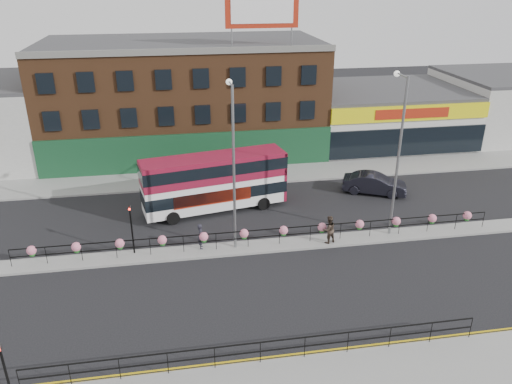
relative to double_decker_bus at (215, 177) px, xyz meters
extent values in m
plane|color=black|center=(2.48, -5.89, -2.55)|extent=(120.00, 120.00, 0.00)
cube|color=gray|center=(2.48, 6.11, -2.48)|extent=(60.00, 4.00, 0.15)
cube|color=gray|center=(2.48, -5.89, -2.48)|extent=(60.00, 1.60, 0.15)
cube|color=gold|center=(2.48, -15.59, -2.55)|extent=(60.00, 0.10, 0.01)
cube|color=gold|center=(2.48, -15.77, -2.55)|extent=(60.00, 0.10, 0.01)
cube|color=brown|center=(-1.52, 14.11, 2.45)|extent=(25.00, 12.00, 10.00)
cube|color=#3F3F42|center=(-1.52, 14.11, 7.60)|extent=(25.00, 12.00, 0.30)
cube|color=#154426|center=(-1.52, 8.03, -0.85)|extent=(25.00, 0.25, 3.40)
cube|color=silver|center=(18.48, 14.11, -0.05)|extent=(15.00, 12.00, 5.00)
cube|color=#3F3F42|center=(18.48, 14.11, 2.60)|extent=(15.00, 12.00, 0.30)
cube|color=yellow|center=(18.48, 8.03, 1.75)|extent=(15.00, 0.25, 1.40)
cube|color=#A0220F|center=(18.48, 7.91, 1.75)|extent=(7.00, 0.10, 0.90)
cube|color=black|center=(18.48, 8.03, -0.95)|extent=(15.00, 0.25, 2.60)
cube|color=#A0220F|center=(4.98, 9.11, 10.65)|extent=(6.00, 0.25, 3.00)
cube|color=white|center=(4.98, 8.97, 10.65)|extent=(5.10, 0.04, 2.25)
cylinder|color=gray|center=(2.48, 9.11, 8.45)|extent=(0.12, 0.12, 1.40)
cylinder|color=gray|center=(7.48, 9.11, 8.45)|extent=(0.12, 0.12, 1.40)
cube|color=black|center=(2.48, -5.89, -1.30)|extent=(30.00, 0.05, 0.05)
cube|color=black|center=(2.48, -5.89, -1.80)|extent=(30.00, 0.05, 0.05)
cylinder|color=black|center=(-12.52, -5.89, -1.85)|extent=(0.04, 0.04, 1.10)
cylinder|color=black|center=(-10.52, -5.89, -1.85)|extent=(0.04, 0.04, 1.10)
cylinder|color=black|center=(-8.52, -5.89, -1.85)|extent=(0.04, 0.04, 1.10)
cylinder|color=black|center=(-6.52, -5.89, -1.85)|extent=(0.04, 0.04, 1.10)
cylinder|color=black|center=(-4.52, -5.89, -1.85)|extent=(0.04, 0.04, 1.10)
cylinder|color=black|center=(-2.52, -5.89, -1.85)|extent=(0.04, 0.04, 1.10)
cylinder|color=black|center=(-0.52, -5.89, -1.85)|extent=(0.04, 0.04, 1.10)
cylinder|color=black|center=(1.48, -5.89, -1.85)|extent=(0.04, 0.04, 1.10)
cylinder|color=black|center=(3.48, -5.89, -1.85)|extent=(0.04, 0.04, 1.10)
cylinder|color=black|center=(5.48, -5.89, -1.85)|extent=(0.04, 0.04, 1.10)
cylinder|color=black|center=(7.48, -5.89, -1.85)|extent=(0.04, 0.04, 1.10)
cylinder|color=black|center=(9.48, -5.89, -1.85)|extent=(0.04, 0.04, 1.10)
cylinder|color=black|center=(11.48, -5.89, -1.85)|extent=(0.04, 0.04, 1.10)
cylinder|color=black|center=(13.48, -5.89, -1.85)|extent=(0.04, 0.04, 1.10)
cylinder|color=black|center=(15.48, -5.89, -1.85)|extent=(0.04, 0.04, 1.10)
cylinder|color=black|center=(17.48, -5.89, -1.85)|extent=(0.04, 0.04, 1.10)
sphere|color=pink|center=(-11.27, -5.89, -1.45)|extent=(0.56, 0.56, 0.56)
sphere|color=#1F6B20|center=(-11.27, -5.89, -1.68)|extent=(0.36, 0.36, 0.36)
sphere|color=pink|center=(-8.77, -5.89, -1.45)|extent=(0.56, 0.56, 0.56)
sphere|color=#1F6B20|center=(-8.77, -5.89, -1.68)|extent=(0.36, 0.36, 0.36)
sphere|color=pink|center=(-6.27, -5.89, -1.45)|extent=(0.56, 0.56, 0.56)
sphere|color=#1F6B20|center=(-6.27, -5.89, -1.68)|extent=(0.36, 0.36, 0.36)
sphere|color=pink|center=(-3.77, -5.89, -1.45)|extent=(0.56, 0.56, 0.56)
sphere|color=#1F6B20|center=(-3.77, -5.89, -1.68)|extent=(0.36, 0.36, 0.36)
sphere|color=pink|center=(-1.27, -5.89, -1.45)|extent=(0.56, 0.56, 0.56)
sphere|color=#1F6B20|center=(-1.27, -5.89, -1.68)|extent=(0.36, 0.36, 0.36)
sphere|color=pink|center=(1.23, -5.89, -1.45)|extent=(0.56, 0.56, 0.56)
sphere|color=#1F6B20|center=(1.23, -5.89, -1.68)|extent=(0.36, 0.36, 0.36)
sphere|color=pink|center=(3.73, -5.89, -1.45)|extent=(0.56, 0.56, 0.56)
sphere|color=#1F6B20|center=(3.73, -5.89, -1.68)|extent=(0.36, 0.36, 0.36)
sphere|color=pink|center=(6.23, -5.89, -1.45)|extent=(0.56, 0.56, 0.56)
sphere|color=#1F6B20|center=(6.23, -5.89, -1.68)|extent=(0.36, 0.36, 0.36)
sphere|color=pink|center=(8.73, -5.89, -1.45)|extent=(0.56, 0.56, 0.56)
sphere|color=#1F6B20|center=(8.73, -5.89, -1.68)|extent=(0.36, 0.36, 0.36)
sphere|color=pink|center=(11.23, -5.89, -1.45)|extent=(0.56, 0.56, 0.56)
sphere|color=#1F6B20|center=(11.23, -5.89, -1.68)|extent=(0.36, 0.36, 0.36)
sphere|color=pink|center=(13.73, -5.89, -1.45)|extent=(0.56, 0.56, 0.56)
sphere|color=#1F6B20|center=(13.73, -5.89, -1.68)|extent=(0.36, 0.36, 0.36)
sphere|color=pink|center=(16.23, -5.89, -1.45)|extent=(0.56, 0.56, 0.56)
sphere|color=#1F6B20|center=(16.23, -5.89, -1.68)|extent=(0.36, 0.36, 0.36)
cube|color=black|center=(0.48, -15.99, -1.30)|extent=(20.00, 0.05, 0.05)
cube|color=black|center=(0.48, -15.99, -1.80)|extent=(20.00, 0.05, 0.05)
cylinder|color=black|center=(-9.52, -15.99, -1.85)|extent=(0.04, 0.04, 1.10)
cylinder|color=black|center=(-7.52, -15.99, -1.85)|extent=(0.04, 0.04, 1.10)
cylinder|color=black|center=(-5.52, -15.99, -1.85)|extent=(0.04, 0.04, 1.10)
cylinder|color=black|center=(-3.52, -15.99, -1.85)|extent=(0.04, 0.04, 1.10)
cylinder|color=black|center=(-1.52, -15.99, -1.85)|extent=(0.04, 0.04, 1.10)
cylinder|color=black|center=(0.48, -15.99, -1.85)|extent=(0.04, 0.04, 1.10)
cylinder|color=black|center=(2.48, -15.99, -1.85)|extent=(0.04, 0.04, 1.10)
cylinder|color=black|center=(4.48, -15.99, -1.85)|extent=(0.04, 0.04, 1.10)
cylinder|color=black|center=(6.48, -15.99, -1.85)|extent=(0.04, 0.04, 1.10)
cylinder|color=black|center=(8.48, -15.99, -1.85)|extent=(0.04, 0.04, 1.10)
cylinder|color=black|center=(10.48, -15.99, -1.85)|extent=(0.04, 0.04, 1.10)
cube|color=white|center=(-0.05, -0.01, -0.33)|extent=(10.44, 4.23, 3.70)
cube|color=maroon|center=(-0.05, -0.01, 0.73)|extent=(10.51, 4.30, 1.67)
cube|color=black|center=(-0.05, -0.01, -0.98)|extent=(10.54, 4.32, 0.83)
cube|color=black|center=(-0.05, -0.01, 0.87)|extent=(10.56, 4.34, 0.83)
cube|color=maroon|center=(-0.05, -0.01, 1.55)|extent=(10.44, 4.23, 0.11)
cube|color=maroon|center=(4.90, 0.96, -0.33)|extent=(0.65, 2.37, 3.70)
cube|color=#A0220F|center=(-0.28, -1.25, -1.03)|extent=(5.46, 1.10, 0.93)
cylinder|color=black|center=(-3.10, -1.78, -2.09)|extent=(0.96, 0.45, 0.93)
cylinder|color=black|center=(-3.54, 0.49, -2.09)|extent=(0.96, 0.45, 0.93)
cylinder|color=black|center=(3.44, -0.51, -2.09)|extent=(0.96, 0.45, 0.93)
cylinder|color=black|center=(3.00, 1.77, -2.09)|extent=(0.96, 0.45, 0.93)
imported|color=black|center=(12.49, 0.93, -1.75)|extent=(5.36, 6.13, 1.60)
imported|color=#21202A|center=(-1.43, -5.58, -1.57)|extent=(0.62, 0.42, 1.66)
imported|color=#3B2F25|center=(6.58, -6.22, -1.49)|extent=(1.28, 1.20, 1.84)
cylinder|color=gray|center=(0.68, -5.80, 2.67)|extent=(0.16, 0.16, 10.15)
cylinder|color=gray|center=(0.68, -5.04, 7.64)|extent=(0.10, 1.52, 0.10)
sphere|color=silver|center=(0.68, -4.28, 7.59)|extent=(0.37, 0.37, 0.37)
cylinder|color=gray|center=(10.91, -5.72, 2.74)|extent=(0.16, 0.16, 10.28)
cylinder|color=gray|center=(10.91, -4.95, 7.78)|extent=(0.10, 1.54, 0.10)
sphere|color=silver|center=(10.91, -4.18, 7.72)|extent=(0.37, 0.37, 0.37)
cylinder|color=black|center=(-9.52, -16.89, -0.80)|extent=(0.10, 0.10, 3.20)
cylinder|color=black|center=(-5.52, -5.49, -0.80)|extent=(0.10, 0.10, 3.20)
imported|color=black|center=(-5.52, -5.49, 0.80)|extent=(0.15, 0.18, 0.90)
sphere|color=#FF190C|center=(-5.52, -5.61, 0.62)|extent=(0.14, 0.14, 0.14)
camera|label=1|loc=(-2.52, -32.80, 13.40)|focal=35.00mm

